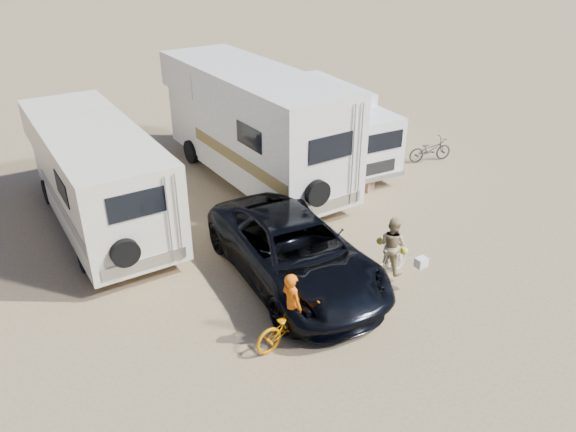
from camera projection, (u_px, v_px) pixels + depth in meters
ground at (382, 282)px, 13.95m from camera, size 140.00×140.00×0.00m
rv_main at (253, 127)px, 18.76m from camera, size 2.87×8.72×3.86m
rv_left at (97, 178)px, 16.00m from camera, size 2.60×7.86×3.01m
box_truck at (332, 127)px, 20.43m from camera, size 2.70×6.20×2.75m
dark_suv at (295, 251)px, 13.71m from camera, size 3.23×6.14×1.65m
bike_man at (291, 322)px, 11.77m from camera, size 1.93×0.85×0.99m
bike_woman at (390, 261)px, 13.97m from camera, size 1.60×0.81×0.92m
rider_man at (292, 312)px, 11.64m from camera, size 0.43×0.60×1.55m
rider_woman at (391, 251)px, 13.83m from camera, size 0.75×0.87×1.53m
bike_parked at (430, 150)px, 20.92m from camera, size 1.85×1.02×0.92m
cooler at (263, 250)px, 14.86m from camera, size 0.70×0.59×0.48m
crate at (366, 185)px, 18.74m from camera, size 0.58×0.58×0.36m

